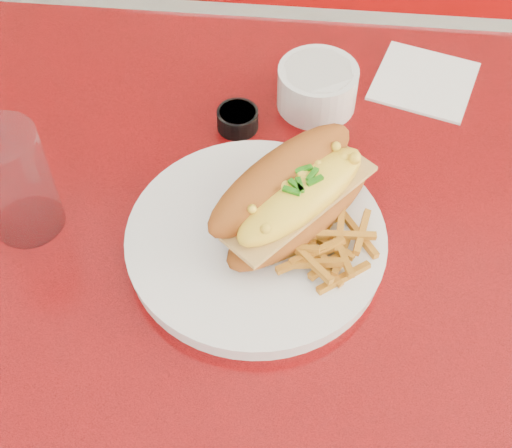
# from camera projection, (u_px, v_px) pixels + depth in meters

# --- Properties ---
(diner_table) EXTENTS (1.23, 0.83, 0.77)m
(diner_table) POSITION_uv_depth(u_px,v_px,m) (373.00, 317.00, 0.91)
(diner_table) COLOR red
(diner_table) RESTS_ON ground
(booth_bench_far) EXTENTS (1.20, 0.51, 0.90)m
(booth_bench_far) POSITION_uv_depth(u_px,v_px,m) (355.00, 86.00, 1.66)
(booth_bench_far) COLOR #910A09
(booth_bench_far) RESTS_ON ground
(dinner_plate) EXTENTS (0.33, 0.33, 0.02)m
(dinner_plate) POSITION_uv_depth(u_px,v_px,m) (256.00, 240.00, 0.77)
(dinner_plate) COLOR silver
(dinner_plate) RESTS_ON diner_table
(mac_hoagie) EXTENTS (0.21, 0.22, 0.09)m
(mac_hoagie) POSITION_uv_depth(u_px,v_px,m) (294.00, 195.00, 0.75)
(mac_hoagie) COLOR #9B4F19
(mac_hoagie) RESTS_ON dinner_plate
(fries_pile) EXTENTS (0.12, 0.11, 0.03)m
(fries_pile) POSITION_uv_depth(u_px,v_px,m) (321.00, 238.00, 0.75)
(fries_pile) COLOR orange
(fries_pile) RESTS_ON dinner_plate
(fork) EXTENTS (0.08, 0.14, 0.00)m
(fork) POSITION_uv_depth(u_px,v_px,m) (314.00, 231.00, 0.77)
(fork) COLOR silver
(fork) RESTS_ON dinner_plate
(gravy_ramekin) EXTENTS (0.11, 0.11, 0.06)m
(gravy_ramekin) POSITION_uv_depth(u_px,v_px,m) (317.00, 86.00, 0.89)
(gravy_ramekin) COLOR silver
(gravy_ramekin) RESTS_ON diner_table
(sauce_cup_left) EXTENTS (0.06, 0.06, 0.03)m
(sauce_cup_left) POSITION_uv_depth(u_px,v_px,m) (238.00, 118.00, 0.88)
(sauce_cup_left) COLOR black
(sauce_cup_left) RESTS_ON diner_table
(water_tumbler) EXTENTS (0.08, 0.08, 0.13)m
(water_tumbler) POSITION_uv_depth(u_px,v_px,m) (15.00, 182.00, 0.75)
(water_tumbler) COLOR #A8C1D9
(water_tumbler) RESTS_ON diner_table
(paper_napkin) EXTENTS (0.16, 0.16, 0.00)m
(paper_napkin) POSITION_uv_depth(u_px,v_px,m) (424.00, 81.00, 0.94)
(paper_napkin) COLOR white
(paper_napkin) RESTS_ON diner_table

